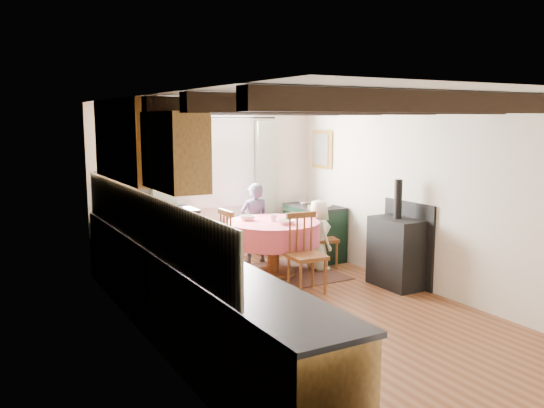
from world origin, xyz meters
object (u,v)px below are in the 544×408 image
child_right (318,235)px  chair_near (307,253)px  chair_left (214,247)px  cup (273,218)px  aga_range (314,232)px  chair_right (323,237)px  cast_iron_stove (397,234)px  child_far (255,223)px  dining_table (273,249)px

child_right → chair_near: bearing=143.7°
chair_left → cup: size_ratio=9.39×
aga_range → cup: 1.23m
chair_right → aga_range: chair_right is taller
chair_right → child_right: child_right is taller
cast_iron_stove → child_far: cast_iron_stove is taller
cast_iron_stove → aga_range: bearing=93.6°
aga_range → cup: cup is taller
chair_right → chair_near: bearing=150.2°
dining_table → chair_right: chair_right is taller
aga_range → cup: bearing=-153.0°
aga_range → cup: size_ratio=8.94×
aga_range → chair_near: bearing=-126.9°
chair_right → cast_iron_stove: cast_iron_stove is taller
chair_near → cup: 0.92m
dining_table → child_right: 0.75m
child_far → chair_right: bearing=142.9°
dining_table → chair_right: bearing=1.9°
chair_left → chair_right: bearing=88.3°
child_right → child_far: bearing=43.4°
chair_right → cup: 0.94m
chair_right → child_right: size_ratio=0.90×
chair_right → child_far: (-0.75, 0.74, 0.15)m
cup → dining_table: bearing=-114.3°
aga_range → cup: (-1.04, -0.53, 0.39)m
chair_right → aga_range: (0.18, 0.50, -0.03)m
aga_range → chair_right: bearing=-109.5°
chair_left → chair_near: bearing=42.6°
cast_iron_stove → cup: 1.68m
child_far → cup: child_far is taller
chair_left → aga_range: size_ratio=1.05×
chair_left → child_far: child_far is taller
cast_iron_stove → child_far: bearing=117.6°
dining_table → child_far: size_ratio=1.05×
chair_right → child_far: size_ratio=0.75×
child_right → cup: size_ratio=9.79×
chair_left → dining_table: bearing=85.0°
child_far → cast_iron_stove: bearing=125.0°
child_right → aga_range: bearing=-23.2°
aga_range → cast_iron_stove: cast_iron_stove is taller
child_far → chair_left: bearing=43.0°
dining_table → chair_left: bearing=175.4°
chair_near → cup: (-0.00, 0.86, 0.32)m
dining_table → cup: (0.00, 0.00, 0.44)m
dining_table → aga_range: bearing=27.1°
dining_table → chair_near: chair_near is taller
chair_near → cast_iron_stove: bearing=-12.7°
chair_near → cast_iron_stove: (1.15, -0.37, 0.20)m
chair_left → cast_iron_stove: size_ratio=0.70×
chair_right → aga_range: 0.53m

